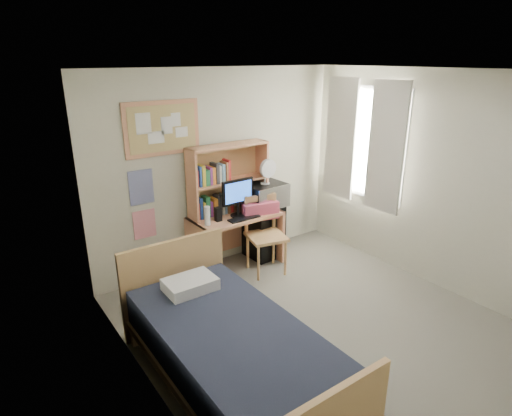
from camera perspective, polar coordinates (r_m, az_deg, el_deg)
floor at (r=4.73m, az=9.41°, el=-15.90°), size 3.60×4.20×0.02m
ceiling at (r=3.87m, az=11.63°, el=17.47°), size 3.60×4.20×0.02m
wall_back at (r=5.71m, az=-4.80°, el=5.13°), size 3.60×0.04×2.60m
wall_left at (r=3.18m, az=-13.21°, el=-7.47°), size 0.04×4.20×2.60m
wall_right at (r=5.51m, az=23.68°, el=3.00°), size 0.04×4.20×2.60m
window_unit at (r=6.08m, az=14.16°, el=8.40°), size 0.10×1.40×1.70m
curtain_left at (r=5.81m, az=16.96°, el=7.65°), size 0.04×0.55×1.70m
curtain_right at (r=6.32m, az=11.22°, el=9.03°), size 0.04×0.55×1.70m
bulletin_board at (r=5.22m, az=-12.39°, el=10.35°), size 0.94×0.03×0.64m
poster_wave at (r=5.26m, az=-15.07°, el=2.68°), size 0.30×0.01×0.42m
poster_japan at (r=5.41m, az=-14.64°, el=-2.08°), size 0.28×0.01×0.36m
desk at (r=5.76m, az=-2.69°, el=-4.40°), size 1.21×0.62×0.75m
desk_chair at (r=5.57m, az=1.40°, el=-3.75°), size 0.62×0.62×1.02m
mini_fridge at (r=6.07m, az=1.02°, el=-3.03°), size 0.47×0.47×0.77m
bed at (r=3.85m, az=-3.13°, el=-19.28°), size 1.10×2.19×0.60m
hutch at (r=5.60m, az=-3.67°, el=3.90°), size 1.11×0.30×0.91m
monitor at (r=5.49m, az=-2.44°, el=1.30°), size 0.45×0.04×0.48m
keyboard at (r=5.46m, az=-1.59°, el=-1.38°), size 0.43×0.14×0.02m
speaker_left at (r=5.39m, az=-5.06°, el=-0.82°), size 0.08×0.08×0.18m
speaker_right at (r=5.70m, az=0.08°, el=0.43°), size 0.08×0.08×0.18m
water_bottle at (r=5.26m, az=-6.52°, el=-1.04°), size 0.07×0.07×0.24m
hoodie at (r=5.64m, az=0.61°, el=-0.38°), size 0.51×0.26×0.23m
microwave at (r=5.87m, az=1.18°, el=1.78°), size 0.56×0.44×0.31m
desk_fan at (r=5.78m, az=1.20°, el=4.73°), size 0.26×0.26×0.31m
pillow at (r=4.20m, az=-8.77°, el=-10.01°), size 0.48×0.34×0.11m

